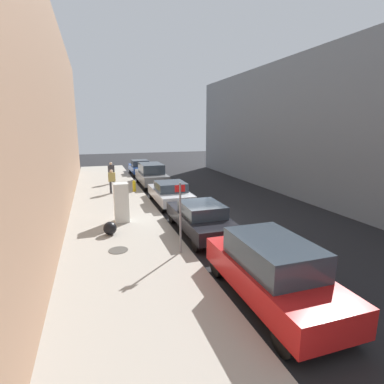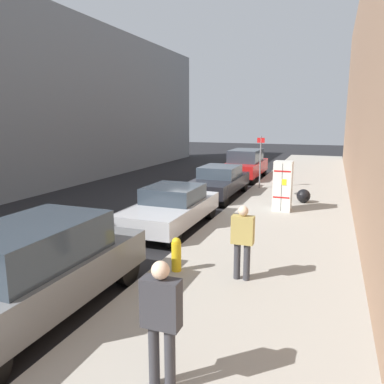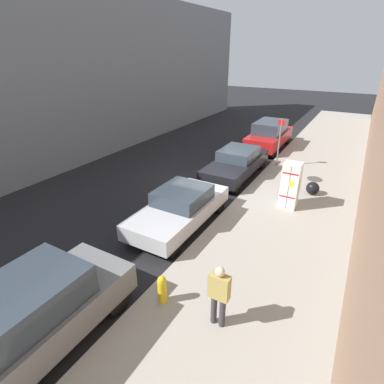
{
  "view_description": "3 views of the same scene",
  "coord_description": "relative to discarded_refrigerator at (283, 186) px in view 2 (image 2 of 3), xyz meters",
  "views": [
    {
      "loc": [
        -5.01,
        -13.27,
        4.59
      ],
      "look_at": [
        -0.22,
        1.16,
        1.24
      ],
      "focal_mm": 28.0,
      "sensor_mm": 36.0,
      "label": 1
    },
    {
      "loc": [
        -5.54,
        14.47,
        3.52
      ],
      "look_at": [
        -1.2,
        2.98,
        1.11
      ],
      "focal_mm": 35.0,
      "sensor_mm": 36.0,
      "label": 2
    },
    {
      "loc": [
        -5.81,
        11.67,
        5.84
      ],
      "look_at": [
        -0.66,
        2.66,
        0.88
      ],
      "focal_mm": 28.0,
      "sensor_mm": 36.0,
      "label": 3
    }
  ],
  "objects": [
    {
      "name": "ground_plane",
      "position": [
        3.89,
        -0.66,
        -1.1
      ],
      "size": [
        80.0,
        80.0,
        0.0
      ],
      "primitive_type": "plane",
      "color": "black"
    },
    {
      "name": "parked_sedan_silver",
      "position": [
        3.13,
        3.02,
        -0.38
      ],
      "size": [
        1.87,
        4.43,
        1.38
      ],
      "color": "silver",
      "rests_on": "ground"
    },
    {
      "name": "pedestrian_standing_near",
      "position": [
        0.18,
        10.02,
        0.06
      ],
      "size": [
        0.49,
        0.23,
        1.69
      ],
      "rotation": [
        0.0,
        0.0,
        4.04
      ],
      "color": "#333338",
      "rests_on": "sidewalk_slab"
    },
    {
      "name": "pedestrian_walking_far",
      "position": [
        -0.01,
        6.48,
        -0.0
      ],
      "size": [
        0.46,
        0.22,
        1.6
      ],
      "rotation": [
        0.0,
        0.0,
        1.61
      ],
      "color": "#333338",
      "rests_on": "sidewalk_slab"
    },
    {
      "name": "manhole_cover",
      "position": [
        -0.47,
        -3.45,
        -0.91
      ],
      "size": [
        0.7,
        0.7,
        0.02
      ],
      "primitive_type": "cylinder",
      "color": "#47443F",
      "rests_on": "sidewalk_slab"
    },
    {
      "name": "parked_suv_gray",
      "position": [
        3.13,
        9.0,
        -0.18
      ],
      "size": [
        1.86,
        4.79,
        1.76
      ],
      "color": "slate",
      "rests_on": "ground"
    },
    {
      "name": "discarded_refrigerator",
      "position": [
        0.0,
        0.0,
        0.0
      ],
      "size": [
        0.65,
        0.62,
        1.83
      ],
      "color": "silver",
      "rests_on": "sidewalk_slab"
    },
    {
      "name": "sidewalk_slab",
      "position": [
        -0.2,
        -0.66,
        -1.01
      ],
      "size": [
        4.48,
        44.0,
        0.18
      ],
      "primitive_type": "cube",
      "color": "#9E998E",
      "rests_on": "ground"
    },
    {
      "name": "building_facade_across",
      "position": [
        12.25,
        -0.66,
        3.38
      ],
      "size": [
        2.2,
        37.4,
        8.95
      ],
      "primitive_type": "cube",
      "color": "slate",
      "rests_on": "ground"
    },
    {
      "name": "street_sign_post",
      "position": [
        1.64,
        -4.31,
        0.5
      ],
      "size": [
        0.36,
        0.07,
        2.53
      ],
      "color": "slate",
      "rests_on": "sidewalk_slab"
    },
    {
      "name": "parked_suv_red",
      "position": [
        3.13,
        -7.76,
        -0.19
      ],
      "size": [
        1.85,
        4.69,
        1.76
      ],
      "color": "red",
      "rests_on": "ground"
    },
    {
      "name": "fire_hydrant",
      "position": [
        1.46,
        6.55,
        -0.52
      ],
      "size": [
        0.22,
        0.22,
        0.77
      ],
      "color": "gold",
      "rests_on": "sidewalk_slab"
    },
    {
      "name": "trash_bag",
      "position": [
        -0.64,
        -1.67,
        -0.64
      ],
      "size": [
        0.55,
        0.55,
        0.55
      ],
      "primitive_type": "sphere",
      "color": "black",
      "rests_on": "sidewalk_slab"
    },
    {
      "name": "parked_sedan_dark",
      "position": [
        3.13,
        -2.29,
        -0.36
      ],
      "size": [
        1.82,
        4.79,
        1.41
      ],
      "color": "black",
      "rests_on": "ground"
    }
  ]
}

